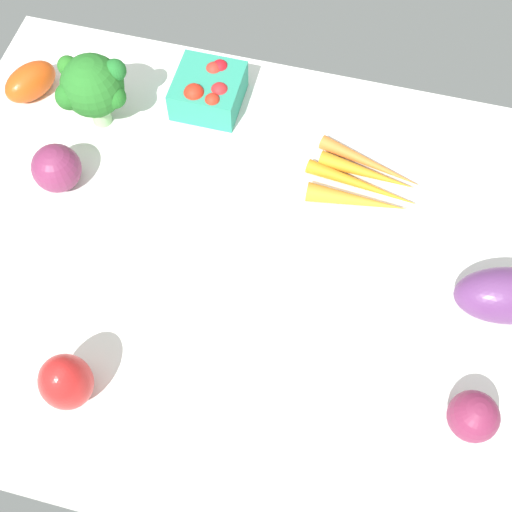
# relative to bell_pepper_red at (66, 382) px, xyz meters

# --- Properties ---
(tablecloth) EXTENTS (1.04, 0.76, 0.02)m
(tablecloth) POSITION_rel_bell_pepper_red_xyz_m (0.18, 0.25, -0.06)
(tablecloth) COLOR white
(tablecloth) RESTS_ON ground
(bell_pepper_red) EXTENTS (0.09, 0.09, 0.09)m
(bell_pepper_red) POSITION_rel_bell_pepper_red_xyz_m (0.00, 0.00, 0.00)
(bell_pepper_red) COLOR red
(bell_pepper_red) RESTS_ON tablecloth
(broccoli_head) EXTENTS (0.11, 0.10, 0.13)m
(broccoli_head) POSITION_rel_bell_pepper_red_xyz_m (-0.12, 0.44, 0.03)
(broccoli_head) COLOR #9DCD8C
(broccoli_head) RESTS_ON tablecloth
(carrot_bunch) EXTENTS (0.18, 0.13, 0.03)m
(carrot_bunch) POSITION_rel_bell_pepper_red_xyz_m (0.31, 0.41, -0.03)
(carrot_bunch) COLOR orange
(carrot_bunch) RESTS_ON tablecloth
(roma_tomato) EXTENTS (0.09, 0.11, 0.06)m
(roma_tomato) POSITION_rel_bell_pepper_red_xyz_m (-0.25, 0.46, -0.02)
(roma_tomato) COLOR #E34D15
(roma_tomato) RESTS_ON tablecloth
(red_onion_center) EXTENTS (0.06, 0.06, 0.06)m
(red_onion_center) POSITION_rel_bell_pepper_red_xyz_m (0.50, 0.09, -0.01)
(red_onion_center) COLOR #802648
(red_onion_center) RESTS_ON tablecloth
(red_onion_near_basket) EXTENTS (0.07, 0.07, 0.07)m
(red_onion_near_basket) POSITION_rel_bell_pepper_red_xyz_m (-0.14, 0.31, -0.01)
(red_onion_near_basket) COLOR #7F2C54
(red_onion_near_basket) RESTS_ON tablecloth
(eggplant) EXTENTS (0.16, 0.11, 0.08)m
(eggplant) POSITION_rel_bell_pepper_red_xyz_m (0.53, 0.26, -0.01)
(eggplant) COLOR #65356F
(eggplant) RESTS_ON tablecloth
(berry_basket) EXTENTS (0.11, 0.11, 0.07)m
(berry_basket) POSITION_rel_bell_pepper_red_xyz_m (0.03, 0.51, -0.02)
(berry_basket) COLOR teal
(berry_basket) RESTS_ON tablecloth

